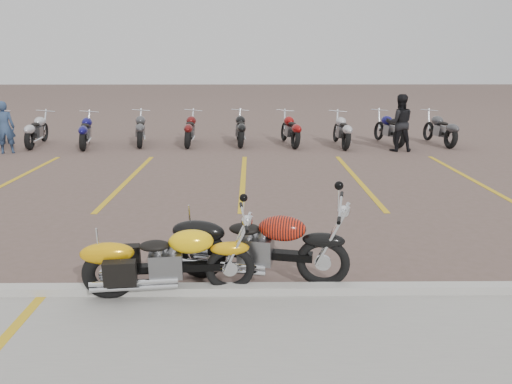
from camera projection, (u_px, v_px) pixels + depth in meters
ground at (239, 237)px, 7.94m from camera, size 100.00×100.00×0.00m
curb at (235, 290)px, 6.00m from camera, size 60.00×0.18×0.12m
parking_stripes at (243, 179)px, 11.81m from camera, size 38.00×5.50×0.01m
yellow_cruiser at (165, 263)px, 5.89m from camera, size 2.03×0.38×0.83m
flame_cruiser at (256, 248)px, 6.24m from camera, size 2.23×0.60×0.93m
person_a at (4, 127)px, 14.85m from camera, size 0.66×0.53×1.56m
person_b at (399, 123)px, 15.21m from camera, size 0.88×0.70×1.73m
bg_bike_row at (188, 129)px, 16.23m from camera, size 17.37×2.06×1.10m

